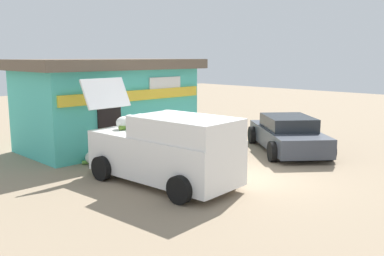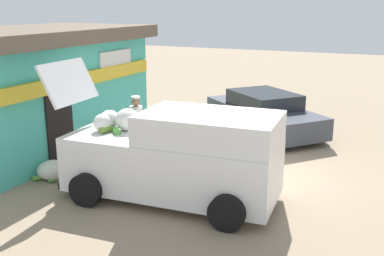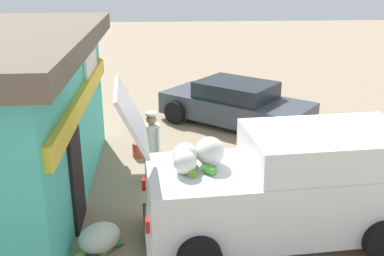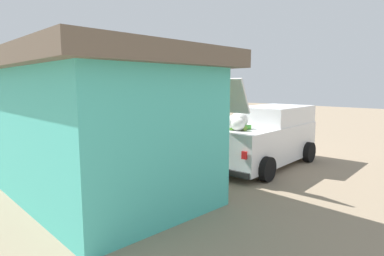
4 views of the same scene
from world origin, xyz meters
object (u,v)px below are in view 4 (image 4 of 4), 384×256
Objects in this scene: vendor_standing at (171,137)px; parked_sedan at (158,129)px; paint_bucket at (135,154)px; storefront_bar at (88,122)px; unloaded_banana_pile at (205,179)px; delivery_van at (265,136)px; customer_bending at (218,148)px.

parked_sedan is at bearing -32.40° from vendor_standing.
storefront_bar is at bearing 125.89° from paint_bucket.
vendor_standing is at bearing -165.63° from paint_bucket.
storefront_bar is at bearing 96.46° from vendor_standing.
parked_sedan reaches higher than unloaded_banana_pile.
unloaded_banana_pile is at bearing 151.93° from parked_sedan.
vendor_standing is 4.53× the size of paint_bucket.
storefront_bar is 3.52m from paint_bucket.
vendor_standing is at bearing 47.69° from delivery_van.
storefront_bar is 1.41× the size of delivery_van.
vendor_standing reaches higher than paint_bucket.
paint_bucket is (-2.18, 2.74, -0.44)m from parked_sedan.
delivery_van is 4.51m from paint_bucket.
storefront_bar reaches higher than unloaded_banana_pile.
storefront_bar is 6.77m from parked_sedan.
storefront_bar is 3.24m from unloaded_banana_pile.
paint_bucket is at bearing 36.45° from delivery_van.
delivery_van is at bearing -85.56° from unloaded_banana_pile.
paint_bucket is at bearing 12.95° from customer_bending.
vendor_standing is at bearing -20.25° from unloaded_banana_pile.
delivery_van is 3.00× the size of vendor_standing.
vendor_standing is 1.80× the size of unloaded_banana_pile.
parked_sedan is at bearing -52.74° from storefront_bar.
vendor_standing is (-3.71, 2.35, 0.31)m from parked_sedan.
vendor_standing is 1.74m from paint_bucket.
customer_bending is 1.45m from unloaded_banana_pile.
parked_sedan is 6.81m from unloaded_banana_pile.
storefront_bar is 5.53m from delivery_van.
parked_sedan is (5.75, -0.11, -0.34)m from delivery_van.
paint_bucket is at bearing -54.11° from storefront_bar.
vendor_standing is at bearing -83.54° from storefront_bar.
storefront_bar reaches higher than parked_sedan.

